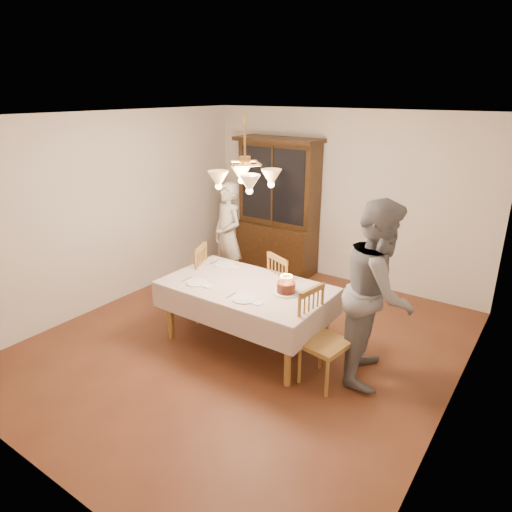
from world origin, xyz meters
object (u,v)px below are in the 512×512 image
Objects in this scene: dining_table at (246,291)px; birthday_cake at (286,288)px; elderly_woman at (228,236)px; chair_far_side at (288,296)px; china_hutch at (278,209)px.

birthday_cake is (0.48, 0.08, 0.13)m from dining_table.
elderly_woman is at bearing 134.81° from dining_table.
chair_far_side is at bearing -3.01° from elderly_woman.
birthday_cake is at bearing -55.69° from china_hutch.
elderly_woman is at bearing 156.42° from chair_far_side.
chair_far_side is at bearing -53.74° from china_hutch.
china_hutch is at bearing 126.26° from chair_far_side.
birthday_cake is at bearing -62.18° from chair_far_side.
chair_far_side reaches higher than birthday_cake.
elderly_woman is at bearing -103.17° from china_hutch.
dining_table is at bearing -170.77° from birthday_cake.
dining_table is at bearing -24.61° from elderly_woman.
dining_table is 2.49m from china_hutch.
china_hutch reaches higher than birthday_cake.
chair_far_side is 3.33× the size of birthday_cake.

